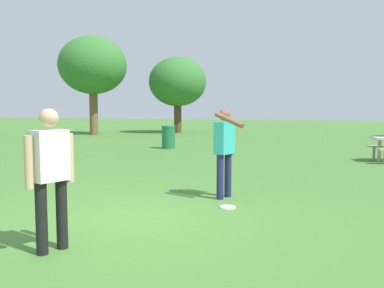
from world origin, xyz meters
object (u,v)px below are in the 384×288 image
object	(u,v)px
person_catcher	(50,170)
tree_broad_center	(178,82)
frisbee	(228,207)
person_thrower	(225,146)
trash_can_further_along	(168,137)
tree_tall_left	(93,66)

from	to	relation	value
person_catcher	tree_broad_center	size ratio (longest dim) A/B	0.31
person_catcher	tree_broad_center	xyz separation A→B (m)	(-7.49, 22.59, 2.61)
frisbee	person_thrower	bearing A→B (deg)	109.27
trash_can_further_along	tree_broad_center	bearing A→B (deg)	109.88
person_catcher	frisbee	world-z (taller)	person_catcher
frisbee	tree_tall_left	bearing A→B (deg)	129.45
frisbee	trash_can_further_along	size ratio (longest dim) A/B	0.28
person_thrower	tree_tall_left	bearing A→B (deg)	130.19
tree_tall_left	person_thrower	bearing A→B (deg)	-49.81
person_catcher	frisbee	size ratio (longest dim) A/B	6.04
person_thrower	person_catcher	xyz separation A→B (m)	(-1.13, -3.37, -0.02)
frisbee	tree_tall_left	distance (m)	21.25
person_thrower	tree_tall_left	world-z (taller)	tree_tall_left
trash_can_further_along	tree_broad_center	distance (m)	11.93
person_catcher	frisbee	distance (m)	3.14
person_catcher	tree_broad_center	bearing A→B (deg)	108.34
person_thrower	tree_tall_left	xyz separation A→B (m)	(-12.96, 15.34, 3.49)
person_thrower	person_catcher	size ratio (longest dim) A/B	1.00
frisbee	trash_can_further_along	bearing A→B (deg)	118.57
person_catcher	tree_tall_left	distance (m)	22.41
frisbee	tree_tall_left	xyz separation A→B (m)	(-13.21, 16.05, 4.43)
person_catcher	tree_tall_left	bearing A→B (deg)	122.29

